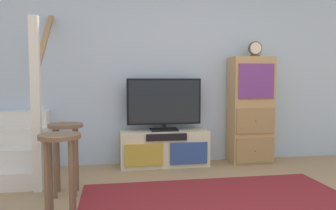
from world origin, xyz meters
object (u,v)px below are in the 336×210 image
at_px(media_console, 164,148).
at_px(bar_stool_far, 66,142).
at_px(side_cabinet, 251,110).
at_px(desk_clock, 255,49).
at_px(bar_stool_near, 60,157).
at_px(television, 164,103).

distance_m(media_console, bar_stool_far, 1.51).
relative_size(media_console, side_cabinet, 0.80).
bearing_deg(media_console, desk_clock, -0.22).
distance_m(desk_clock, bar_stool_near, 3.03).
height_order(television, bar_stool_near, television).
xyz_separation_m(desk_clock, bar_stool_near, (-2.37, -1.57, -1.04)).
distance_m(side_cabinet, bar_stool_near, 2.82).
bearing_deg(media_console, bar_stool_far, -140.82).
relative_size(side_cabinet, bar_stool_near, 2.05).
relative_size(media_console, bar_stool_near, 1.63).
xyz_separation_m(side_cabinet, desk_clock, (0.04, -0.01, 0.84)).
relative_size(side_cabinet, bar_stool_far, 2.04).
bearing_deg(desk_clock, television, 178.70).
relative_size(television, desk_clock, 4.71).
bearing_deg(side_cabinet, desk_clock, -19.43).
distance_m(media_console, bar_stool_near, 1.95).
bearing_deg(bar_stool_near, television, 55.23).
height_order(media_console, bar_stool_near, bar_stool_near).
height_order(television, desk_clock, desk_clock).
bearing_deg(media_console, side_cabinet, 0.48).
height_order(television, bar_stool_far, television).
distance_m(television, bar_stool_far, 1.53).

